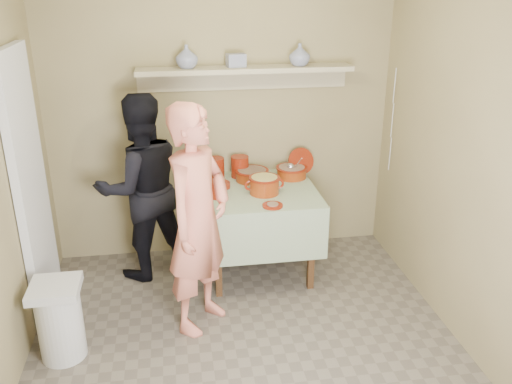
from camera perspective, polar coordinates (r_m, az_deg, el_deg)
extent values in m
plane|color=#61584C|center=(3.80, -0.48, -17.90)|extent=(3.50, 3.50, 0.00)
cube|color=silver|center=(4.22, -22.60, 0.35)|extent=(0.06, 0.70, 2.00)
cylinder|color=#661003|center=(4.72, -4.27, 2.43)|extent=(0.15, 0.15, 0.20)
cylinder|color=#661003|center=(4.78, -1.71, 2.68)|extent=(0.16, 0.16, 0.19)
cylinder|color=#661003|center=(4.36, -4.04, 0.32)|extent=(0.14, 0.14, 0.14)
cylinder|color=#661003|center=(4.56, -3.73, 0.73)|extent=(0.16, 0.16, 0.05)
cylinder|color=#661003|center=(4.86, 4.76, 3.26)|extent=(0.26, 0.15, 0.23)
imported|color=navy|center=(4.66, 4.62, 14.21)|extent=(0.19, 0.19, 0.18)
imported|color=navy|center=(4.54, -7.31, 13.96)|extent=(0.25, 0.25, 0.19)
cube|color=navy|center=(4.59, -2.12, 13.68)|extent=(0.17, 0.13, 0.11)
imported|color=#D5715C|center=(3.81, -6.09, -2.99)|extent=(0.68, 0.73, 1.67)
imported|color=black|center=(4.58, -11.96, 0.43)|extent=(0.92, 0.82, 1.58)
cube|color=#908158|center=(4.80, -3.71, 8.25)|extent=(3.00, 0.02, 2.60)
cube|color=#908158|center=(3.65, 23.59, 2.01)|extent=(0.02, 3.50, 2.60)
cube|color=#4C2D16|center=(4.33, -4.01, -6.81)|extent=(0.05, 0.05, 0.71)
cube|color=#4C2D16|center=(4.44, 5.85, -6.05)|extent=(0.05, 0.05, 0.71)
cube|color=#4C2D16|center=(5.00, -4.81, -2.67)|extent=(0.05, 0.05, 0.71)
cube|color=#4C2D16|center=(5.11, 3.72, -2.11)|extent=(0.05, 0.05, 0.71)
cube|color=#4C2D16|center=(4.55, 0.19, -0.03)|extent=(0.90, 0.90, 0.04)
cube|color=#29591E|center=(4.54, 0.20, 0.26)|extent=(0.96, 0.96, 0.01)
cube|color=#29591E|center=(4.20, 1.25, -4.87)|extent=(0.96, 0.01, 0.44)
cube|color=#29591E|center=(5.06, -0.68, -0.02)|extent=(0.96, 0.01, 0.44)
cube|color=#29591E|center=(4.58, -5.76, -2.59)|extent=(0.01, 0.96, 0.44)
cube|color=#29591E|center=(4.72, 5.96, -1.83)|extent=(0.01, 0.96, 0.44)
cylinder|color=maroon|center=(4.71, -0.44, 1.78)|extent=(0.28, 0.28, 0.09)
cylinder|color=#661003|center=(4.70, -0.44, 2.25)|extent=(0.30, 0.30, 0.01)
cylinder|color=brown|center=(4.70, -0.44, 2.07)|extent=(0.25, 0.25, 0.05)
cylinder|color=maroon|center=(4.79, 3.77, 2.09)|extent=(0.26, 0.26, 0.09)
cylinder|color=#661003|center=(4.78, 3.78, 2.55)|extent=(0.28, 0.28, 0.01)
cylinder|color=#8C6B54|center=(4.78, 3.77, 2.37)|extent=(0.23, 0.23, 0.05)
cylinder|color=silver|center=(4.63, 4.50, 3.08)|extent=(0.01, 0.22, 0.16)
sphere|color=silver|center=(4.75, 3.67, 2.67)|extent=(0.07, 0.07, 0.07)
cylinder|color=maroon|center=(4.42, 0.88, 0.70)|extent=(0.24, 0.24, 0.14)
cylinder|color=#661003|center=(4.40, 0.88, 1.48)|extent=(0.25, 0.25, 0.01)
cylinder|color=tan|center=(4.40, 0.88, 1.30)|extent=(0.21, 0.21, 0.05)
torus|color=#661003|center=(4.40, -0.66, 0.70)|extent=(0.09, 0.02, 0.09)
torus|color=#661003|center=(4.44, 2.41, 0.88)|extent=(0.09, 0.02, 0.09)
cylinder|color=#661003|center=(4.19, 1.76, -1.44)|extent=(0.16, 0.16, 0.02)
cylinder|color=#8C6B54|center=(4.19, 1.76, -1.30)|extent=(0.09, 0.09, 0.01)
cube|color=tan|center=(4.61, -1.11, 12.79)|extent=(1.80, 0.25, 0.04)
cube|color=tan|center=(4.74, -1.31, 11.82)|extent=(1.80, 0.02, 0.18)
cylinder|color=silver|center=(3.96, -19.90, -12.98)|extent=(0.30, 0.30, 0.50)
cube|color=silver|center=(3.81, -20.44, -9.50)|extent=(0.32, 0.32, 0.06)
cylinder|color=silver|center=(4.86, 14.39, 10.81)|extent=(0.01, 0.01, 0.30)
cylinder|color=silver|center=(4.90, 14.15, 7.32)|extent=(0.01, 0.01, 0.30)
cylinder|color=silver|center=(4.97, 13.92, 3.92)|extent=(0.01, 0.01, 0.30)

